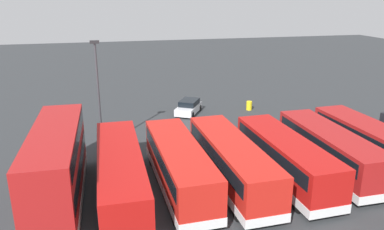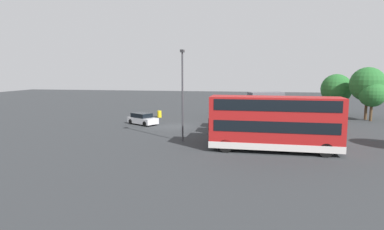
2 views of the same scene
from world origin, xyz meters
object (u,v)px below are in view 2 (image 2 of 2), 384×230
at_px(bus_single_deck_near_end, 267,106).
at_px(bus_single_deck_fifth, 270,120).
at_px(waste_bin_yellow, 159,114).
at_px(bus_single_deck_second, 267,108).
at_px(bus_single_deck_sixth, 275,125).
at_px(car_hatchback_silver, 142,119).
at_px(box_truck_blue, 261,101).
at_px(bus_double_decker_seventh, 275,122).
at_px(lamp_post_tall, 182,89).
at_px(bus_single_deck_third, 272,112).
at_px(bus_single_deck_fourth, 271,115).

distance_m(bus_single_deck_near_end, bus_single_deck_fifth, 14.15).
bearing_deg(waste_bin_yellow, bus_single_deck_fifth, 54.26).
xyz_separation_m(bus_single_deck_second, bus_single_deck_sixth, (14.28, 0.23, 0.00)).
xyz_separation_m(bus_single_deck_second, car_hatchback_silver, (6.39, -15.33, -0.92)).
bearing_deg(bus_single_deck_sixth, waste_bin_yellow, -133.47).
xyz_separation_m(bus_single_deck_fifth, box_truck_blue, (-20.21, -0.55, 0.09)).
bearing_deg(bus_double_decker_seventh, bus_single_deck_fifth, 179.69).
bearing_deg(bus_double_decker_seventh, lamp_post_tall, -107.09).
bearing_deg(lamp_post_tall, bus_single_deck_second, 151.46).
xyz_separation_m(bus_single_deck_second, bus_single_deck_third, (3.63, 0.55, 0.00)).
bearing_deg(bus_single_deck_near_end, bus_double_decker_seventh, -0.81).
xyz_separation_m(bus_single_deck_near_end, lamp_post_tall, (18.82, -8.57, 3.35)).
xyz_separation_m(box_truck_blue, car_hatchback_silver, (15.99, -14.77, -1.01)).
bearing_deg(car_hatchback_silver, bus_single_deck_near_end, 122.49).
distance_m(bus_single_deck_fifth, car_hatchback_silver, 15.92).
distance_m(bus_single_deck_second, box_truck_blue, 9.61).
xyz_separation_m(bus_single_deck_fourth, bus_double_decker_seventh, (10.60, -0.24, 0.83)).
bearing_deg(bus_single_deck_fourth, waste_bin_yellow, -115.97).
height_order(bus_single_deck_fourth, bus_single_deck_sixth, same).
height_order(bus_single_deck_third, bus_single_deck_sixth, same).
relative_size(bus_single_deck_fifth, box_truck_blue, 1.35).
bearing_deg(bus_single_deck_third, bus_double_decker_seventh, -2.44).
height_order(bus_single_deck_near_end, lamp_post_tall, lamp_post_tall).
height_order(bus_single_deck_fifth, box_truck_blue, box_truck_blue).
height_order(bus_single_deck_fifth, car_hatchback_silver, bus_single_deck_fifth).
xyz_separation_m(bus_single_deck_third, bus_single_deck_fourth, (3.60, -0.36, 0.00)).
height_order(bus_single_deck_near_end, bus_single_deck_fifth, same).
bearing_deg(bus_single_deck_fifth, waste_bin_yellow, -125.74).
bearing_deg(car_hatchback_silver, bus_single_deck_second, 112.64).
xyz_separation_m(bus_single_deck_near_end, bus_single_deck_second, (3.53, -0.25, -0.00)).
relative_size(bus_single_deck_third, lamp_post_tall, 1.21).
bearing_deg(lamp_post_tall, box_truck_blue, 162.70).
bearing_deg(box_truck_blue, bus_single_deck_fourth, 2.56).
bearing_deg(bus_single_deck_fifth, bus_single_deck_sixth, 3.76).
bearing_deg(waste_bin_yellow, bus_single_deck_third, 76.24).
relative_size(bus_single_deck_sixth, lamp_post_tall, 1.36).
height_order(bus_single_deck_second, waste_bin_yellow, bus_single_deck_second).
xyz_separation_m(bus_single_deck_fifth, lamp_post_tall, (4.67, -8.30, 3.35)).
bearing_deg(bus_double_decker_seventh, waste_bin_yellow, -140.26).
xyz_separation_m(bus_single_deck_fifth, waste_bin_yellow, (-10.81, -15.02, -1.15)).
distance_m(bus_single_deck_fourth, box_truck_blue, 16.84).
bearing_deg(bus_single_deck_fifth, bus_double_decker_seventh, -0.31).
relative_size(bus_single_deck_fourth, waste_bin_yellow, 11.63).
height_order(box_truck_blue, waste_bin_yellow, box_truck_blue).
bearing_deg(box_truck_blue, bus_single_deck_sixth, 1.90).
distance_m(car_hatchback_silver, lamp_post_tall, 12.11).
distance_m(bus_single_deck_second, bus_single_deck_fourth, 7.23).
bearing_deg(lamp_post_tall, bus_single_deck_third, 142.74).
height_order(car_hatchback_silver, lamp_post_tall, lamp_post_tall).
bearing_deg(waste_bin_yellow, bus_single_deck_sixth, 46.53).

